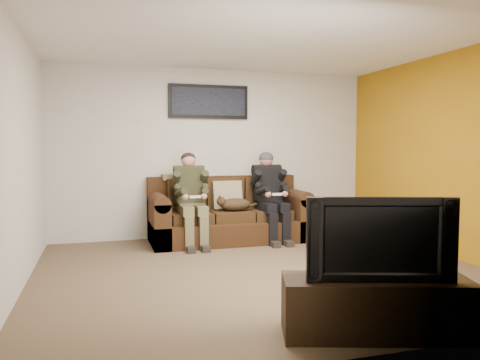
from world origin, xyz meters
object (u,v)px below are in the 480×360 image
object	(u,v)px
framed_poster	(209,102)
tv_stand	(376,307)
television	(377,237)
cat	(234,204)
person_right	(270,190)
sofa	(228,216)
person_left	(191,193)

from	to	relation	value
framed_poster	tv_stand	distance (m)	4.58
framed_poster	television	bearing A→B (deg)	-85.82
cat	framed_poster	xyz separation A→B (m)	(-0.24, 0.59, 1.54)
person_right	tv_stand	bearing A→B (deg)	-97.84
tv_stand	cat	bearing A→B (deg)	108.70
sofa	framed_poster	distance (m)	1.79
sofa	television	size ratio (longest dim) A/B	2.18
person_left	television	world-z (taller)	person_left
person_left	framed_poster	bearing A→B (deg)	55.38
tv_stand	television	bearing A→B (deg)	-162.36
person_left	person_right	distance (m)	1.20
tv_stand	sofa	bearing A→B (deg)	109.22
sofa	cat	distance (m)	0.29
sofa	tv_stand	distance (m)	3.79
tv_stand	television	size ratio (longest dim) A/B	1.29
sofa	cat	world-z (taller)	sofa
sofa	framed_poster	size ratio (longest dim) A/B	1.86
person_left	cat	xyz separation A→B (m)	(0.64, -0.01, -0.18)
person_left	person_right	size ratio (longest dim) A/B	0.99
cat	sofa	bearing A→B (deg)	100.58
framed_poster	television	xyz separation A→B (m)	(0.30, -4.17, -1.36)
person_left	tv_stand	bearing A→B (deg)	-78.90
person_left	cat	size ratio (longest dim) A/B	2.01
person_left	framed_poster	distance (m)	1.52
sofa	person_left	size ratio (longest dim) A/B	1.76
tv_stand	television	xyz separation A→B (m)	(-0.00, 0.00, 0.52)
television	framed_poster	bearing A→B (deg)	111.82
sofa	tv_stand	size ratio (longest dim) A/B	1.69
framed_poster	sofa	bearing A→B (deg)	-62.43
person_right	tv_stand	distance (m)	3.66
framed_poster	tv_stand	bearing A→B (deg)	-85.82
person_left	television	size ratio (longest dim) A/B	1.24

